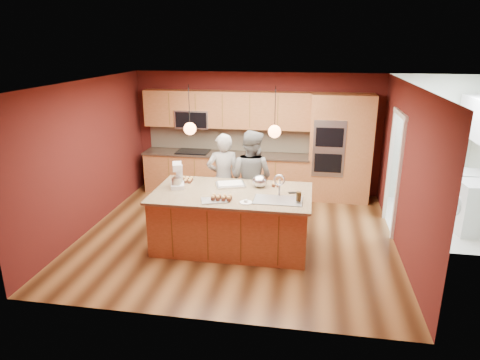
% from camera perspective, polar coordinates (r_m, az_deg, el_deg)
% --- Properties ---
extents(floor, '(5.50, 5.50, 0.00)m').
position_cam_1_polar(floor, '(7.78, -0.35, -7.34)').
color(floor, '#3F2310').
rests_on(floor, ground).
extents(ceiling, '(5.50, 5.50, 0.00)m').
position_cam_1_polar(ceiling, '(7.06, -0.39, 12.86)').
color(ceiling, white).
rests_on(ceiling, ground).
extents(wall_back, '(5.50, 0.00, 5.50)m').
position_cam_1_polar(wall_back, '(9.71, 2.18, 6.24)').
color(wall_back, '#4C1613').
rests_on(wall_back, ground).
extents(wall_front, '(5.50, 0.00, 5.50)m').
position_cam_1_polar(wall_front, '(5.00, -5.33, -5.49)').
color(wall_front, '#4C1613').
rests_on(wall_front, ground).
extents(wall_left, '(0.00, 5.00, 5.00)m').
position_cam_1_polar(wall_left, '(8.22, -19.63, 3.00)').
color(wall_left, '#4C1613').
rests_on(wall_left, ground).
extents(wall_right, '(0.00, 5.00, 5.00)m').
position_cam_1_polar(wall_right, '(7.37, 21.21, 1.14)').
color(wall_right, '#4C1613').
rests_on(wall_right, ground).
extents(cabinet_run, '(3.74, 0.64, 2.30)m').
position_cam_1_polar(cabinet_run, '(9.66, -2.05, 3.95)').
color(cabinet_run, '#9B592B').
rests_on(cabinet_run, floor).
extents(oven_column, '(1.30, 0.62, 2.30)m').
position_cam_1_polar(oven_column, '(9.40, 13.18, 4.13)').
color(oven_column, '#9B592B').
rests_on(oven_column, floor).
extents(doorway_trim, '(0.08, 1.11, 2.20)m').
position_cam_1_polar(doorway_trim, '(8.20, 19.80, 0.75)').
color(doorway_trim, silver).
rests_on(doorway_trim, wall_right).
extents(pendant_left, '(0.20, 0.20, 0.80)m').
position_cam_1_polar(pendant_left, '(6.94, -6.69, 6.85)').
color(pendant_left, black).
rests_on(pendant_left, ceiling).
extents(pendant_right, '(0.20, 0.20, 0.80)m').
position_cam_1_polar(pendant_right, '(6.70, 4.63, 6.50)').
color(pendant_right, black).
rests_on(pendant_right, ceiling).
extents(island, '(2.61, 1.46, 1.34)m').
position_cam_1_polar(island, '(7.23, -0.94, -5.14)').
color(island, '#9B592B').
rests_on(island, floor).
extents(person_left, '(0.73, 0.59, 1.73)m').
position_cam_1_polar(person_left, '(8.07, -2.22, 0.20)').
color(person_left, black).
rests_on(person_left, floor).
extents(person_right, '(1.06, 0.95, 1.81)m').
position_cam_1_polar(person_right, '(7.98, 1.46, 0.28)').
color(person_right, slate).
rests_on(person_right, floor).
extents(stand_mixer, '(0.30, 0.36, 0.42)m').
position_cam_1_polar(stand_mixer, '(7.32, -8.33, 0.40)').
color(stand_mixer, silver).
rests_on(stand_mixer, island).
extents(sheet_cake, '(0.58, 0.50, 0.05)m').
position_cam_1_polar(sheet_cake, '(7.38, -1.29, -0.58)').
color(sheet_cake, white).
rests_on(sheet_cake, island).
extents(cooling_rack, '(0.47, 0.40, 0.02)m').
position_cam_1_polar(cooling_rack, '(6.69, -3.47, -2.71)').
color(cooling_rack, '#A4A8AB').
rests_on(cooling_rack, island).
extents(mixing_bowl, '(0.26, 0.26, 0.22)m').
position_cam_1_polar(mixing_bowl, '(7.29, 2.64, -0.16)').
color(mixing_bowl, silver).
rests_on(mixing_bowl, island).
extents(plate, '(0.20, 0.20, 0.01)m').
position_cam_1_polar(plate, '(6.60, 0.80, -3.01)').
color(plate, white).
rests_on(plate, island).
extents(tumbler, '(0.08, 0.08, 0.16)m').
position_cam_1_polar(tumbler, '(6.69, 7.82, -2.23)').
color(tumbler, '#322410').
rests_on(tumbler, island).
extents(phone, '(0.15, 0.11, 0.01)m').
position_cam_1_polar(phone, '(7.07, 7.01, -1.69)').
color(phone, black).
rests_on(phone, island).
extents(cupcakes_left, '(0.32, 0.24, 0.07)m').
position_cam_1_polar(cupcakes_left, '(7.65, -7.47, 0.07)').
color(cupcakes_left, tan).
rests_on(cupcakes_left, island).
extents(cupcakes_rack, '(0.34, 0.17, 0.08)m').
position_cam_1_polar(cupcakes_rack, '(6.68, -2.51, -2.32)').
color(cupcakes_rack, tan).
rests_on(cupcakes_rack, island).
extents(cupcakes_right, '(0.15, 0.23, 0.07)m').
position_cam_1_polar(cupcakes_right, '(7.40, 4.85, -0.49)').
color(cupcakes_right, tan).
rests_on(cupcakes_right, island).
extents(washer, '(0.66, 0.67, 0.96)m').
position_cam_1_polar(washer, '(8.78, 28.73, -3.28)').
color(washer, silver).
rests_on(washer, floor).
extents(dryer, '(0.68, 0.70, 0.95)m').
position_cam_1_polar(dryer, '(9.42, 27.39, -1.74)').
color(dryer, silver).
rests_on(dryer, floor).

